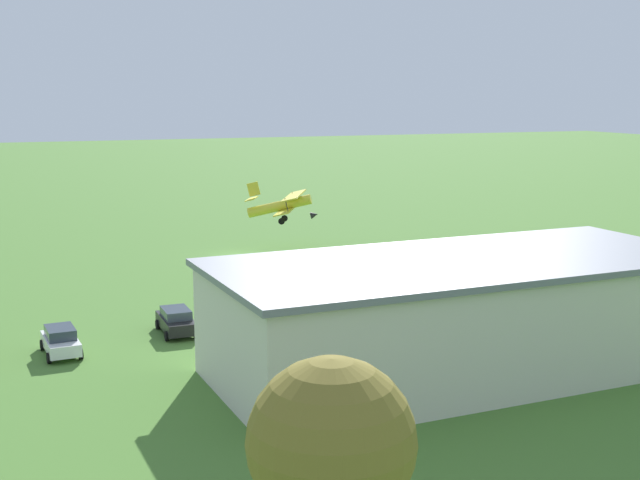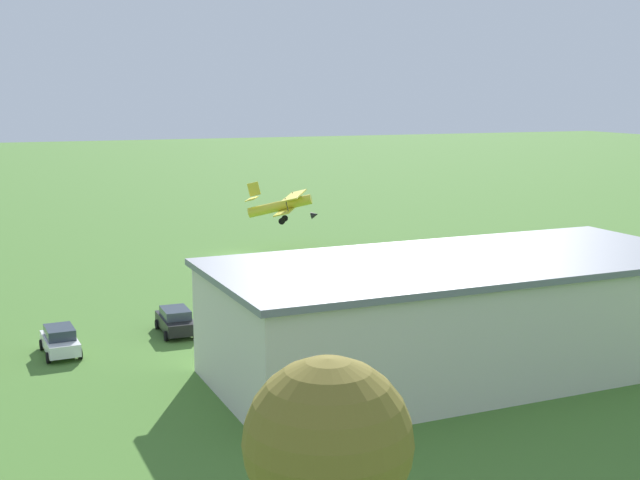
{
  "view_description": "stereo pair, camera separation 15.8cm",
  "coord_description": "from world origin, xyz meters",
  "px_view_note": "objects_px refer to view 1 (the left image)",
  "views": [
    {
      "loc": [
        21.15,
        76.8,
        15.37
      ],
      "look_at": [
        -3.99,
        12.05,
        3.16
      ],
      "focal_mm": 47.51,
      "sensor_mm": 36.0,
      "label": 1
    },
    {
      "loc": [
        21.0,
        76.86,
        15.37
      ],
      "look_at": [
        -3.99,
        12.05,
        3.16
      ],
      "focal_mm": 47.51,
      "sensor_mm": 36.0,
      "label": 2
    }
  ],
  "objects_px": {
    "biplane": "(283,205)",
    "tree_behind_hangar_right": "(331,443)",
    "car_grey": "(518,287)",
    "person_watching_takeoff": "(461,293)",
    "car_white": "(61,341)",
    "hangar": "(463,314)",
    "person_walking_on_apron": "(231,296)",
    "car_black": "(176,321)"
  },
  "relations": [
    {
      "from": "hangar",
      "to": "person_walking_on_apron",
      "type": "distance_m",
      "value": 20.02
    },
    {
      "from": "biplane",
      "to": "car_black",
      "type": "distance_m",
      "value": 30.18
    },
    {
      "from": "person_walking_on_apron",
      "to": "car_black",
      "type": "bearing_deg",
      "value": 45.45
    },
    {
      "from": "car_grey",
      "to": "tree_behind_hangar_right",
      "type": "bearing_deg",
      "value": 47.57
    },
    {
      "from": "car_white",
      "to": "car_black",
      "type": "bearing_deg",
      "value": -165.15
    },
    {
      "from": "car_white",
      "to": "person_walking_on_apron",
      "type": "xyz_separation_m",
      "value": [
        -12.31,
        -7.04,
        -0.01
      ]
    },
    {
      "from": "car_grey",
      "to": "hangar",
      "type": "bearing_deg",
      "value": 46.06
    },
    {
      "from": "person_walking_on_apron",
      "to": "person_watching_takeoff",
      "type": "height_order",
      "value": "person_walking_on_apron"
    },
    {
      "from": "car_white",
      "to": "person_watching_takeoff",
      "type": "height_order",
      "value": "car_white"
    },
    {
      "from": "car_grey",
      "to": "car_white",
      "type": "distance_m",
      "value": 33.35
    },
    {
      "from": "person_walking_on_apron",
      "to": "tree_behind_hangar_right",
      "type": "xyz_separation_m",
      "value": [
        6.22,
        34.7,
        3.85
      ]
    },
    {
      "from": "car_white",
      "to": "person_walking_on_apron",
      "type": "relative_size",
      "value": 2.5
    },
    {
      "from": "car_grey",
      "to": "person_walking_on_apron",
      "type": "height_order",
      "value": "person_walking_on_apron"
    },
    {
      "from": "biplane",
      "to": "tree_behind_hangar_right",
      "type": "distance_m",
      "value": 57.59
    },
    {
      "from": "biplane",
      "to": "tree_behind_hangar_right",
      "type": "xyz_separation_m",
      "value": [
        17.09,
        54.99,
        0.27
      ]
    },
    {
      "from": "car_white",
      "to": "person_walking_on_apron",
      "type": "bearing_deg",
      "value": -150.23
    },
    {
      "from": "hangar",
      "to": "tree_behind_hangar_right",
      "type": "xyz_separation_m",
      "value": [
        14.59,
        16.67,
        1.5
      ]
    },
    {
      "from": "person_walking_on_apron",
      "to": "car_white",
      "type": "bearing_deg",
      "value": 29.77
    },
    {
      "from": "biplane",
      "to": "hangar",
      "type": "bearing_deg",
      "value": 86.27
    },
    {
      "from": "car_white",
      "to": "person_watching_takeoff",
      "type": "relative_size",
      "value": 2.79
    },
    {
      "from": "car_white",
      "to": "person_watching_takeoff",
      "type": "xyz_separation_m",
      "value": [
        -28.56,
        -2.41,
        -0.11
      ]
    },
    {
      "from": "car_grey",
      "to": "tree_behind_hangar_right",
      "type": "height_order",
      "value": "tree_behind_hangar_right"
    },
    {
      "from": "car_grey",
      "to": "car_black",
      "type": "distance_m",
      "value": 26.0
    },
    {
      "from": "hangar",
      "to": "person_walking_on_apron",
      "type": "bearing_deg",
      "value": -65.09
    },
    {
      "from": "person_walking_on_apron",
      "to": "person_watching_takeoff",
      "type": "bearing_deg",
      "value": 164.08
    },
    {
      "from": "hangar",
      "to": "car_grey",
      "type": "xyz_separation_m",
      "value": [
        -12.6,
        -13.07,
        -2.37
      ]
    },
    {
      "from": "hangar",
      "to": "person_watching_takeoff",
      "type": "distance_m",
      "value": 15.73
    },
    {
      "from": "car_white",
      "to": "car_grey",
      "type": "bearing_deg",
      "value": -176.42
    },
    {
      "from": "car_grey",
      "to": "person_walking_on_apron",
      "type": "distance_m",
      "value": 21.55
    },
    {
      "from": "car_white",
      "to": "hangar",
      "type": "bearing_deg",
      "value": 152.02
    },
    {
      "from": "car_grey",
      "to": "person_watching_takeoff",
      "type": "xyz_separation_m",
      "value": [
        4.72,
        -0.32,
        -0.08
      ]
    },
    {
      "from": "hangar",
      "to": "person_watching_takeoff",
      "type": "height_order",
      "value": "hangar"
    },
    {
      "from": "person_watching_takeoff",
      "to": "tree_behind_hangar_right",
      "type": "xyz_separation_m",
      "value": [
        22.47,
        30.06,
        3.94
      ]
    },
    {
      "from": "car_black",
      "to": "person_watching_takeoff",
      "type": "xyz_separation_m",
      "value": [
        -21.28,
        -0.47,
        -0.1
      ]
    },
    {
      "from": "person_watching_takeoff",
      "to": "tree_behind_hangar_right",
      "type": "height_order",
      "value": "tree_behind_hangar_right"
    },
    {
      "from": "car_grey",
      "to": "car_white",
      "type": "bearing_deg",
      "value": 3.58
    },
    {
      "from": "car_white",
      "to": "tree_behind_hangar_right",
      "type": "relative_size",
      "value": 0.57
    },
    {
      "from": "hangar",
      "to": "biplane",
      "type": "bearing_deg",
      "value": -93.73
    },
    {
      "from": "hangar",
      "to": "tree_behind_hangar_right",
      "type": "distance_m",
      "value": 22.2
    },
    {
      "from": "car_grey",
      "to": "person_walking_on_apron",
      "type": "relative_size",
      "value": 2.43
    },
    {
      "from": "person_watching_takeoff",
      "to": "tree_behind_hangar_right",
      "type": "bearing_deg",
      "value": 53.23
    },
    {
      "from": "car_grey",
      "to": "person_watching_takeoff",
      "type": "height_order",
      "value": "car_grey"
    }
  ]
}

